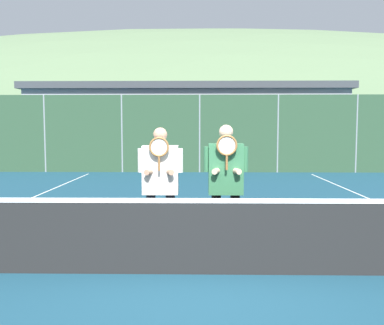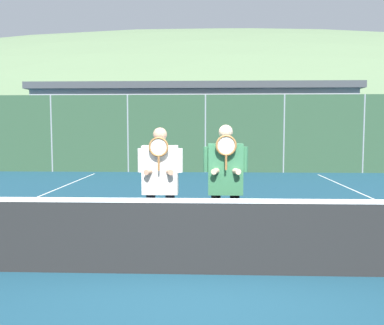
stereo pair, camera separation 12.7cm
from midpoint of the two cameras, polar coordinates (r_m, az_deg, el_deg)
The scene contains 10 objects.
ground_plane at distance 5.38m, azimuth 1.42°, elevation -14.68°, with size 120.00×120.00×0.00m, color navy.
hill_distant at distance 59.39m, azimuth 2.18°, elevation 3.07°, with size 131.21×72.89×25.51m.
clubhouse_building at distance 24.89m, azimuth 0.38°, elevation 5.49°, with size 17.69×5.50×4.13m.
fence_back at distance 16.75m, azimuth 2.01°, elevation 3.86°, with size 18.37×0.06×3.03m.
tennis_net at distance 5.23m, azimuth 1.43°, elevation -9.69°, with size 11.36×0.09×1.03m.
player_leftmost at distance 5.97m, azimuth -3.65°, elevation -2.35°, with size 0.63×0.34×1.78m.
player_center_left at distance 5.83m, azimuth 5.10°, elevation -2.39°, with size 0.60×0.34×1.82m.
car_far_left at distance 20.68m, azimuth -13.46°, elevation 2.34°, with size 4.44×1.93×1.88m.
car_left_of_center at distance 20.21m, azimuth 0.85°, elevation 2.16°, with size 4.16×1.99×1.66m.
car_center at distance 20.78m, azimuth 14.83°, elevation 2.17°, with size 4.28×1.94×1.75m.
Camera 2 is at (0.13, -5.07, 1.79)m, focal length 40.00 mm.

